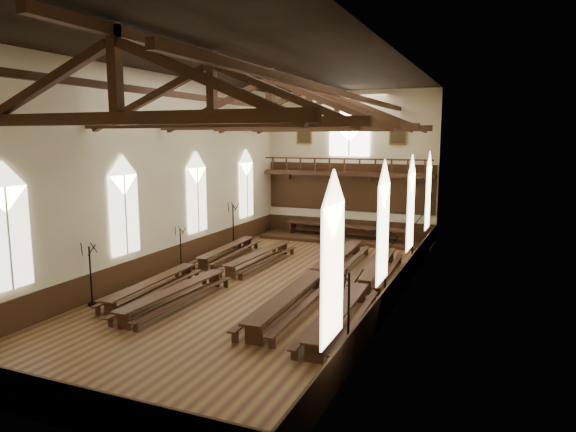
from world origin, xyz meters
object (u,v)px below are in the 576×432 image
object	(u,v)px
dais	(346,239)
candelabrum_right_far	(412,250)
refectory_row_c	(318,275)
candelabrum_left_mid	(181,256)
candelabrum_left_far	(233,234)
candelabrum_right_mid	(385,283)
refectory_row_b	(223,272)
candelabrum_right_near	(348,328)
candelabrum_left_near	(91,287)
refectory_row_a	(195,264)
high_table	(346,227)
refectory_row_d	(361,286)

from	to	relation	value
dais	candelabrum_right_far	xyz separation A→B (m)	(5.21, -5.17, 0.76)
refectory_row_c	candelabrum_left_mid	distance (m)	7.77
candelabrum_left_far	candelabrum_right_mid	distance (m)	13.18
refectory_row_b	candelabrum_right_near	xyz separation A→B (m)	(7.81, -5.56, 0.34)
candelabrum_left_far	dais	bearing A→B (deg)	40.09
candelabrum_right_near	dais	bearing A→B (deg)	106.52
candelabrum_left_far	candelabrum_left_mid	bearing A→B (deg)	-90.00
refectory_row_c	candelabrum_right_far	world-z (taller)	candelabrum_right_far
dais	candelabrum_left_near	xyz separation A→B (m)	(-5.89, -17.05, 0.70)
refectory_row_a	high_table	xyz separation A→B (m)	(4.68, 11.23, 0.41)
refectory_row_c	candelabrum_right_near	bearing A→B (deg)	-63.10
refectory_row_a	candelabrum_right_far	size ratio (longest dim) A/B	4.84
refectory_row_a	refectory_row_d	world-z (taller)	refectory_row_d
refectory_row_c	candelabrum_right_mid	size ratio (longest dim) A/B	5.24
refectory_row_a	refectory_row_d	bearing A→B (deg)	-3.81
refectory_row_a	candelabrum_left_mid	xyz separation A→B (m)	(-1.21, 0.57, 0.20)
refectory_row_b	high_table	bearing A→B (deg)	77.75
refectory_row_a	dais	world-z (taller)	refectory_row_a
refectory_row_a	candelabrum_left_mid	size ratio (longest dim) A/B	6.03
refectory_row_b	refectory_row_d	size ratio (longest dim) A/B	0.98
refectory_row_a	candelabrum_right_near	xyz separation A→B (m)	(9.89, -6.33, 0.36)
candelabrum_left_near	candelabrum_left_far	distance (m)	12.09
refectory_row_b	high_table	distance (m)	12.28
candelabrum_left_near	refectory_row_c	bearing A→B (deg)	38.00
refectory_row_b	candelabrum_right_mid	distance (m)	7.82
candelabrum_right_mid	candelabrum_left_mid	bearing A→B (deg)	172.85
candelabrum_left_near	candelabrum_right_mid	bearing A→B (deg)	24.23
candelabrum_right_near	high_table	bearing A→B (deg)	106.52
high_table	candelabrum_left_mid	size ratio (longest dim) A/B	3.85
high_table	candelabrum_right_far	world-z (taller)	candelabrum_right_far
dais	candelabrum_left_far	size ratio (longest dim) A/B	3.95
candelabrum_right_far	candelabrum_left_mid	bearing A→B (deg)	-153.67
refectory_row_a	refectory_row_b	world-z (taller)	refectory_row_b
refectory_row_b	dais	distance (m)	12.28
dais	candelabrum_right_mid	size ratio (longest dim) A/B	3.96
refectory_row_a	refectory_row_d	xyz separation A→B (m)	(8.83, -0.59, 0.04)
refectory_row_a	candelabrum_right_near	distance (m)	11.75
high_table	candelabrum_right_near	distance (m)	18.32
refectory_row_b	candelabrum_left_far	distance (m)	7.78
refectory_row_c	refectory_row_d	distance (m)	2.42
candelabrum_left_mid	candelabrum_right_near	distance (m)	13.07
refectory_row_c	refectory_row_d	xyz separation A→B (m)	(2.27, -0.83, -0.06)
dais	candelabrum_right_near	distance (m)	18.33
candelabrum_right_mid	candelabrum_right_far	size ratio (longest dim) A/B	1.01
refectory_row_c	candelabrum_left_near	bearing A→B (deg)	-142.00
high_table	candelabrum_left_far	world-z (taller)	candelabrum_left_far
candelabrum_right_mid	refectory_row_a	bearing A→B (deg)	175.23
refectory_row_c	candelabrum_left_near	xyz separation A→B (m)	(-7.76, -6.07, 0.20)
refectory_row_a	refectory_row_d	distance (m)	8.85
candelabrum_left_near	candelabrum_left_far	world-z (taller)	candelabrum_left_far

